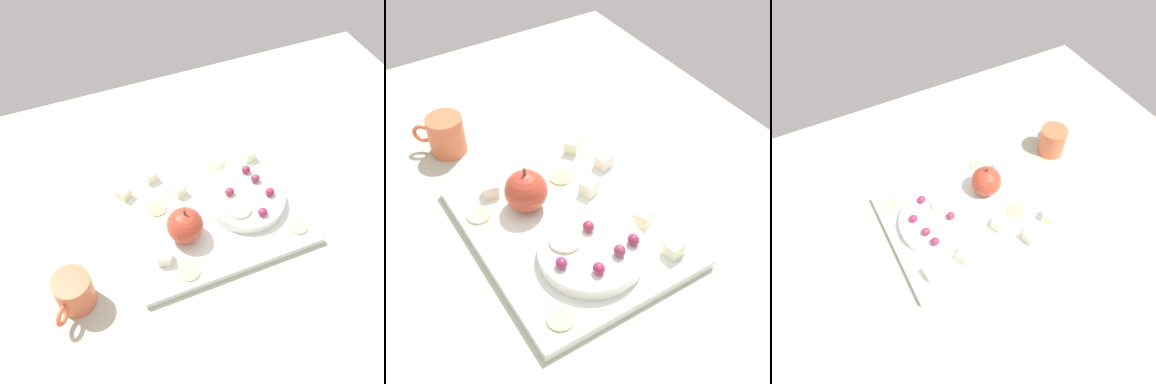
% 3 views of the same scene
% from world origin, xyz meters
% --- Properties ---
extents(table, '(1.33, 0.98, 0.04)m').
position_xyz_m(table, '(0.00, 0.00, 0.02)').
color(table, '#B4BAA3').
rests_on(table, ground).
extents(platter, '(0.37, 0.30, 0.02)m').
position_xyz_m(platter, '(-0.01, -0.00, 0.05)').
color(platter, white).
rests_on(platter, table).
extents(serving_dish, '(0.17, 0.17, 0.02)m').
position_xyz_m(serving_dish, '(0.07, -0.01, 0.07)').
color(serving_dish, white).
rests_on(serving_dish, platter).
extents(apple_whole, '(0.07, 0.07, 0.07)m').
position_xyz_m(apple_whole, '(-0.08, -0.04, 0.10)').
color(apple_whole, '#B93F2B').
rests_on(apple_whole, platter).
extents(apple_stem, '(0.01, 0.01, 0.01)m').
position_xyz_m(apple_stem, '(-0.08, -0.04, 0.14)').
color(apple_stem, brown).
rests_on(apple_stem, apple_whole).
extents(cheese_cube_0, '(0.03, 0.03, 0.03)m').
position_xyz_m(cheese_cube_0, '(-0.10, 0.13, 0.07)').
color(cheese_cube_0, '#F6E3CC').
rests_on(cheese_cube_0, platter).
extents(cheese_cube_1, '(0.03, 0.03, 0.03)m').
position_xyz_m(cheese_cube_1, '(-0.14, -0.08, 0.07)').
color(cheese_cube_1, white).
rests_on(cheese_cube_1, platter).
extents(cheese_cube_2, '(0.04, 0.04, 0.03)m').
position_xyz_m(cheese_cube_2, '(-0.16, 0.10, 0.07)').
color(cheese_cube_2, '#EDECBE').
rests_on(cheese_cube_2, platter).
extents(cheese_cube_3, '(0.03, 0.03, 0.03)m').
position_xyz_m(cheese_cube_3, '(0.13, 0.10, 0.07)').
color(cheese_cube_3, '#ECEDC2').
rests_on(cheese_cube_3, platter).
extents(cheese_cube_4, '(0.03, 0.03, 0.03)m').
position_xyz_m(cheese_cube_4, '(-0.05, 0.07, 0.07)').
color(cheese_cube_4, '#EBEAC5').
rests_on(cheese_cube_4, platter).
extents(cheese_cube_5, '(0.03, 0.03, 0.03)m').
position_xyz_m(cheese_cube_5, '(0.05, 0.10, 0.07)').
color(cheese_cube_5, '#F9E2BC').
rests_on(cheese_cube_5, platter).
extents(cracker_0, '(0.04, 0.04, 0.00)m').
position_xyz_m(cracker_0, '(-0.11, 0.05, 0.06)').
color(cracker_0, '#D8C37C').
rests_on(cracker_0, platter).
extents(cracker_1, '(0.04, 0.04, 0.00)m').
position_xyz_m(cracker_1, '(0.14, -0.10, 0.06)').
color(cracker_1, '#E1B98A').
rests_on(cracker_1, platter).
extents(cracker_2, '(0.04, 0.04, 0.00)m').
position_xyz_m(cracker_2, '(-0.10, -0.12, 0.06)').
color(cracker_2, '#E2BE89').
rests_on(cracker_2, platter).
extents(grape_0, '(0.02, 0.02, 0.02)m').
position_xyz_m(grape_0, '(0.10, 0.05, 0.09)').
color(grape_0, '#8B2C4D').
rests_on(grape_0, serving_dish).
extents(grape_1, '(0.02, 0.02, 0.02)m').
position_xyz_m(grape_1, '(0.04, 0.01, 0.09)').
color(grape_1, '#982F49').
rests_on(grape_1, serving_dish).
extents(grape_2, '(0.02, 0.02, 0.02)m').
position_xyz_m(grape_2, '(0.10, 0.02, 0.09)').
color(grape_2, '#8B334F').
rests_on(grape_2, serving_dish).
extents(grape_3, '(0.02, 0.02, 0.02)m').
position_xyz_m(grape_3, '(0.08, -0.06, 0.09)').
color(grape_3, '#8B2A56').
rests_on(grape_3, serving_dish).
extents(grape_4, '(0.02, 0.02, 0.02)m').
position_xyz_m(grape_4, '(0.11, -0.02, 0.09)').
color(grape_4, '#9A2650').
rests_on(grape_4, serving_dish).
extents(apple_slice_0, '(0.05, 0.05, 0.01)m').
position_xyz_m(apple_slice_0, '(0.04, -0.03, 0.09)').
color(apple_slice_0, beige).
rests_on(apple_slice_0, serving_dish).
extents(cup, '(0.08, 0.09, 0.08)m').
position_xyz_m(cup, '(-0.31, -0.09, 0.08)').
color(cup, '#E06741').
rests_on(cup, table).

